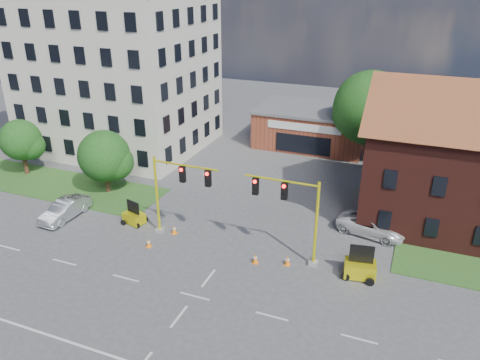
{
  "coord_description": "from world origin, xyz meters",
  "views": [
    {
      "loc": [
        11.23,
        -20.71,
        18.26
      ],
      "look_at": [
        -0.96,
        10.0,
        3.55
      ],
      "focal_mm": 35.0,
      "sensor_mm": 36.0,
      "label": 1
    }
  ],
  "objects_px": {
    "signal_mast_east": "(292,210)",
    "pickup_white": "(372,226)",
    "trailer_east": "(360,268)",
    "trailer_west": "(134,217)",
    "signal_mast_west": "(176,189)"
  },
  "relations": [
    {
      "from": "trailer_west",
      "to": "trailer_east",
      "type": "bearing_deg",
      "value": 13.78
    },
    {
      "from": "signal_mast_west",
      "to": "signal_mast_east",
      "type": "xyz_separation_m",
      "value": [
        8.71,
        0.0,
        0.0
      ]
    },
    {
      "from": "trailer_east",
      "to": "pickup_white",
      "type": "bearing_deg",
      "value": 81.08
    },
    {
      "from": "trailer_east",
      "to": "signal_mast_east",
      "type": "bearing_deg",
      "value": 168.37
    },
    {
      "from": "pickup_white",
      "to": "signal_mast_west",
      "type": "bearing_deg",
      "value": 124.35
    },
    {
      "from": "signal_mast_west",
      "to": "pickup_white",
      "type": "bearing_deg",
      "value": 22.91
    },
    {
      "from": "pickup_white",
      "to": "trailer_east",
      "type": "bearing_deg",
      "value": -168.51
    },
    {
      "from": "trailer_west",
      "to": "pickup_white",
      "type": "relative_size",
      "value": 0.36
    },
    {
      "from": "signal_mast_east",
      "to": "trailer_west",
      "type": "height_order",
      "value": "signal_mast_east"
    },
    {
      "from": "signal_mast_east",
      "to": "pickup_white",
      "type": "bearing_deg",
      "value": 50.14
    },
    {
      "from": "signal_mast_west",
      "to": "pickup_white",
      "type": "relative_size",
      "value": 1.2
    },
    {
      "from": "trailer_west",
      "to": "trailer_east",
      "type": "distance_m",
      "value": 17.69
    },
    {
      "from": "signal_mast_east",
      "to": "pickup_white",
      "type": "xyz_separation_m",
      "value": [
        4.75,
        5.69,
        -3.2
      ]
    },
    {
      "from": "trailer_east",
      "to": "pickup_white",
      "type": "distance_m",
      "value": 5.91
    },
    {
      "from": "signal_mast_west",
      "to": "signal_mast_east",
      "type": "relative_size",
      "value": 1.0
    }
  ]
}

